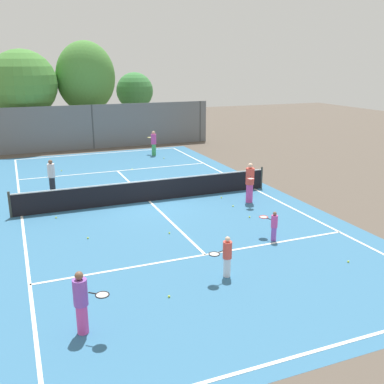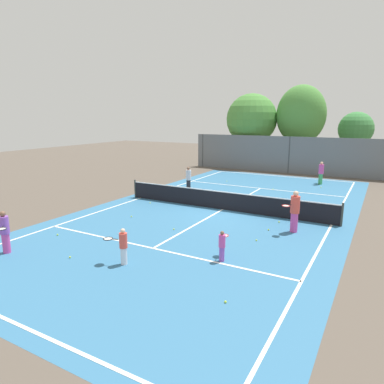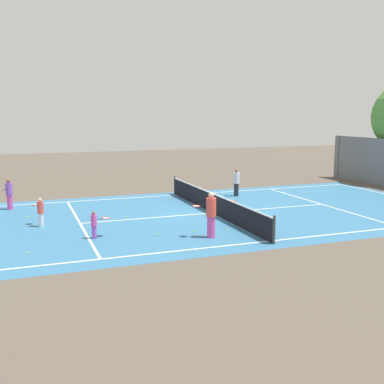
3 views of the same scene
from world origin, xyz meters
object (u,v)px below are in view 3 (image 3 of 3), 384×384
tennis_ball_0 (27,217)px  tennis_ball_12 (194,231)px  tennis_ball_7 (308,194)px  tennis_ball_3 (55,206)px  tennis_ball_4 (225,229)px  tennis_ball_11 (332,207)px  tennis_ball_5 (158,235)px  tennis_ball_9 (29,253)px  player_2 (211,214)px  player_4 (40,212)px  player_3 (95,224)px  tennis_ball_1 (127,205)px  player_5 (236,182)px  ball_crate (231,204)px  tennis_ball_10 (171,199)px  tennis_ball_8 (127,217)px  tennis_ball_6 (236,213)px  player_1 (9,194)px

tennis_ball_0 → tennis_ball_12: bearing=50.7°
tennis_ball_7 → tennis_ball_3: bearing=-95.1°
tennis_ball_0 → tennis_ball_4: size_ratio=1.00×
tennis_ball_11 → tennis_ball_5: bearing=-77.3°
tennis_ball_12 → tennis_ball_9: bearing=-83.0°
player_2 → player_4: player_2 is taller
player_3 → tennis_ball_1: size_ratio=16.52×
player_5 → ball_crate: 3.55m
tennis_ball_5 → tennis_ball_12: same height
tennis_ball_9 → tennis_ball_12: same height
tennis_ball_3 → tennis_ball_4: (7.64, 6.35, 0.00)m
player_4 → tennis_ball_1: (-3.32, 4.53, -0.63)m
tennis_ball_10 → tennis_ball_0: bearing=-74.4°
tennis_ball_10 → tennis_ball_11: (5.08, 7.23, 0.00)m
player_3 → tennis_ball_0: (-4.77, -2.43, -0.54)m
tennis_ball_5 → tennis_ball_10: same height
tennis_ball_1 → tennis_ball_11: (4.25, 9.94, 0.00)m
player_2 → player_3: 4.56m
tennis_ball_10 → tennis_ball_12: same height
tennis_ball_4 → tennis_ball_9: same height
player_4 → tennis_ball_8: bearing=96.3°
tennis_ball_9 → tennis_ball_12: (-0.80, 6.46, 0.00)m
tennis_ball_0 → tennis_ball_8: 4.68m
player_3 → tennis_ball_10: 8.78m
tennis_ball_7 → tennis_ball_9: size_ratio=1.00×
tennis_ball_9 → tennis_ball_6: bearing=109.4°
ball_crate → tennis_ball_12: (4.11, -3.65, -0.15)m
player_5 → tennis_ball_6: 5.11m
tennis_ball_1 → tennis_ball_7: bearing=88.4°
tennis_ball_1 → player_3: bearing=-23.2°
tennis_ball_5 → tennis_ball_9: bearing=-80.5°
player_4 → tennis_ball_0: 2.15m
player_2 → tennis_ball_11: player_2 is taller
tennis_ball_9 → tennis_ball_4: bearing=95.1°
player_1 → tennis_ball_8: (3.95, 5.20, -0.78)m
player_2 → tennis_ball_0: player_2 is taller
ball_crate → tennis_ball_0: (-1.12, -10.04, -0.15)m
player_2 → tennis_ball_7: player_2 is taller
player_3 → tennis_ball_11: 12.71m
player_2 → tennis_ball_5: (-1.02, -1.88, -0.90)m
ball_crate → tennis_ball_4: ball_crate is taller
tennis_ball_8 → tennis_ball_4: bearing=41.6°
tennis_ball_6 → player_2: bearing=-38.3°
player_3 → tennis_ball_3: 7.20m
tennis_ball_0 → tennis_ball_11: bearing=79.0°
player_2 → tennis_ball_12: (-1.00, -0.34, -0.90)m
player_1 → player_3: 7.87m
tennis_ball_4 → tennis_ball_11: (-2.40, 7.24, 0.00)m
ball_crate → tennis_ball_0: 10.10m
tennis_ball_0 → tennis_ball_10: same height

